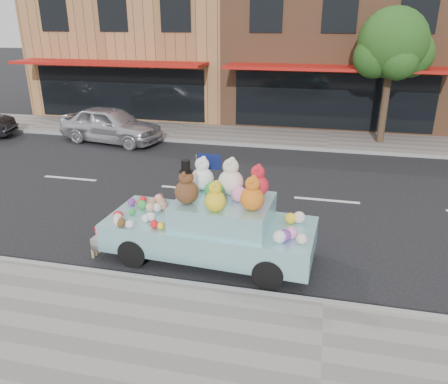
# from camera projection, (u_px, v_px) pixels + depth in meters

# --- Properties ---
(ground) EXTENTS (120.00, 120.00, 0.00)m
(ground) POSITION_uv_depth(u_px,v_px,m) (327.00, 200.00, 12.24)
(ground) COLOR black
(ground) RESTS_ON ground
(near_sidewalk) EXTENTS (60.00, 3.00, 0.12)m
(near_sidewalk) POSITION_uv_depth(u_px,v_px,m) (321.00, 365.00, 6.33)
(near_sidewalk) COLOR gray
(near_sidewalk) RESTS_ON ground
(far_sidewalk) EXTENTS (60.00, 3.00, 0.12)m
(far_sidewalk) POSITION_uv_depth(u_px,v_px,m) (329.00, 140.00, 18.10)
(far_sidewalk) COLOR gray
(far_sidewalk) RESTS_ON ground
(near_kerb) EXTENTS (60.00, 0.12, 0.13)m
(near_kerb) POSITION_uv_depth(u_px,v_px,m) (323.00, 304.00, 7.68)
(near_kerb) COLOR gray
(near_kerb) RESTS_ON ground
(far_kerb) EXTENTS (60.00, 0.12, 0.13)m
(far_kerb) POSITION_uv_depth(u_px,v_px,m) (328.00, 150.00, 16.74)
(far_kerb) COLOR gray
(far_kerb) RESTS_ON ground
(storefront_left) EXTENTS (10.00, 9.80, 7.30)m
(storefront_left) POSITION_uv_depth(u_px,v_px,m) (148.00, 41.00, 23.84)
(storefront_left) COLOR #A77346
(storefront_left) RESTS_ON ground
(storefront_mid) EXTENTS (10.00, 9.80, 7.30)m
(storefront_mid) POSITION_uv_depth(u_px,v_px,m) (336.00, 43.00, 21.74)
(storefront_mid) COLOR brown
(storefront_mid) RESTS_ON ground
(street_tree) EXTENTS (3.00, 2.70, 5.22)m
(street_tree) POSITION_uv_depth(u_px,v_px,m) (393.00, 49.00, 16.38)
(street_tree) COLOR #38281C
(street_tree) RESTS_ON ground
(car_silver) EXTENTS (4.52, 2.45, 1.46)m
(car_silver) POSITION_uv_depth(u_px,v_px,m) (111.00, 125.00, 17.79)
(car_silver) COLOR silver
(car_silver) RESTS_ON ground
(art_car) EXTENTS (4.57, 2.00, 2.24)m
(art_car) POSITION_uv_depth(u_px,v_px,m) (212.00, 224.00, 9.03)
(art_car) COLOR black
(art_car) RESTS_ON ground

